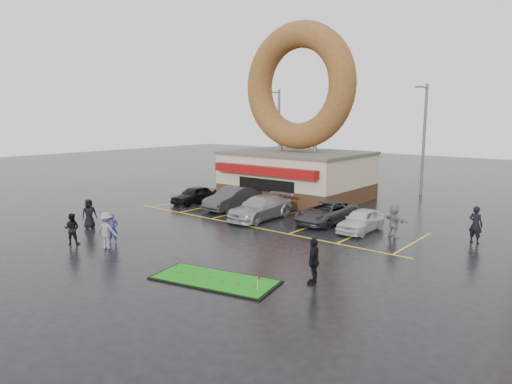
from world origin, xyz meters
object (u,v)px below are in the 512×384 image
Objects in this scene: car_white at (361,220)px; putting_green at (215,280)px; donut_shop at (297,142)px; car_dgrey at (232,198)px; car_silver at (260,208)px; person_blue at (112,229)px; streetlight_mid at (424,137)px; dumpster at (235,188)px; car_black at (194,195)px; person_cameraman at (314,261)px; streetlight_left at (278,133)px; car_grey at (326,212)px.

putting_green is (-0.89, -10.81, -0.60)m from car_white.
donut_shop reaches higher than putting_green.
car_silver is at bearing -20.41° from car_dgrey.
person_blue reaches higher than car_white.
dumpster is at bearing -138.27° from streetlight_mid.
person_cameraman is at bearing -28.68° from car_black.
car_white is (15.83, -13.47, -4.14)m from streetlight_left.
dumpster is at bearing 161.89° from car_white.
car_black is at bearing 71.17° from person_blue.
car_grey is at bearing 166.78° from car_white.
person_cameraman is at bearing -59.42° from car_grey.
streetlight_left is 2.39× the size of car_white.
car_silver is at bearing 31.97° from person_blue.
putting_green is (8.95, -10.87, -0.73)m from car_dgrey.
car_black is 2.42× the size of person_blue.
person_blue is (-8.62, -10.31, 0.14)m from car_white.
person_cameraman is at bearing -50.60° from streetlight_left.
streetlight_mid is 1.67× the size of putting_green.
streetlight_mid is at bearing 172.73° from person_cameraman.
car_black is at bearing -135.50° from person_cameraman.
putting_green is at bearing -48.13° from person_blue.
streetlight_mid is 2.39× the size of car_white.
car_dgrey is 0.99× the size of car_grey.
person_cameraman is (8.68, -7.50, 0.18)m from car_silver.
streetlight_left is at bearing 121.61° from putting_green.
car_white is (13.47, 0.18, -0.00)m from car_black.
car_white is (9.84, -0.05, -0.13)m from car_dgrey.
car_dgrey is 3.64m from car_silver.
person_blue reaches higher than putting_green.
person_cameraman reaches higher than car_white.
streetlight_left is 18.91m from car_grey.
car_grey is 11.54m from putting_green.
streetlight_mid is 1.91× the size of car_grey.
car_grey is at bearing 3.45° from car_black.
person_cameraman is at bearing -41.35° from car_silver.
car_black is at bearing 172.13° from car_silver.
car_black is at bearing -173.48° from car_grey.
car_white is 8.90m from person_cameraman.
streetlight_mid reaches higher than putting_green.
person_cameraman is at bearing 34.84° from putting_green.
person_blue reaches higher than car_dgrey.
car_black is 2.10× the size of dumpster.
donut_shop is 6.34m from dumpster.
car_silver is at bearing -153.55° from car_grey.
streetlight_mid is at bearing 96.61° from car_white.
person_cameraman is 0.34× the size of putting_green.
car_silver is at bearing -72.24° from donut_shop.
streetlight_mid reaches higher than dumpster.
streetlight_mid is 26.00m from person_blue.
car_grey is at bearing 98.60° from putting_green.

